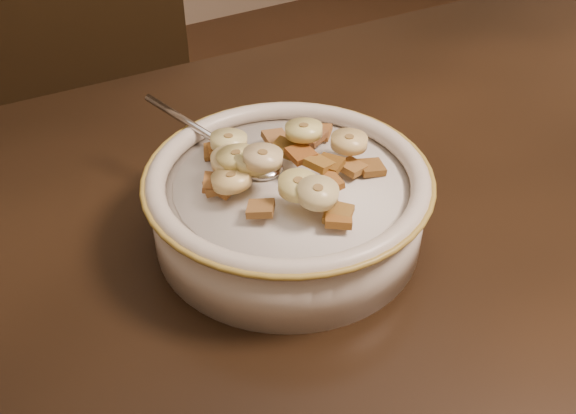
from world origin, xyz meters
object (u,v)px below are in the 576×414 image
table (477,265)px  cereal_bowl (288,210)px  spoon (254,164)px  chair (107,146)px

table → cereal_bowl: cereal_bowl is taller
table → spoon: size_ratio=25.66×
chair → cereal_bowl: chair is taller
table → cereal_bowl: (-0.13, 0.10, 0.05)m
table → spoon: spoon is taller
cereal_bowl → spoon: bearing=111.1°
table → chair: size_ratio=1.33×
table → chair: chair is taller
table → cereal_bowl: 0.17m
cereal_bowl → table: bearing=-37.3°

